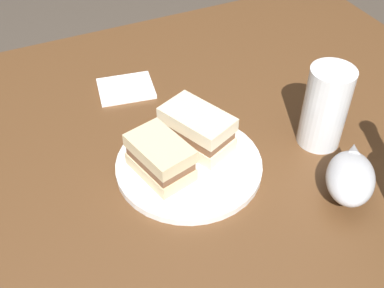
{
  "coord_description": "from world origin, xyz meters",
  "views": [
    {
      "loc": [
        -0.26,
        -0.56,
        1.3
      ],
      "look_at": [
        -0.02,
        -0.02,
        0.75
      ],
      "focal_mm": 44.34,
      "sensor_mm": 36.0,
      "label": 1
    }
  ],
  "objects_px": {
    "sandwich_half_right": "(160,158)",
    "pint_glass": "(324,112)",
    "gravy_boat": "(350,177)",
    "plate": "(189,165)",
    "sandwich_half_left": "(198,129)",
    "napkin": "(126,88)"
  },
  "relations": [
    {
      "from": "sandwich_half_right",
      "to": "pint_glass",
      "type": "xyz_separation_m",
      "value": [
        0.29,
        -0.03,
        0.02
      ]
    },
    {
      "from": "sandwich_half_right",
      "to": "gravy_boat",
      "type": "xyz_separation_m",
      "value": [
        0.25,
        -0.16,
        -0.01
      ]
    },
    {
      "from": "pint_glass",
      "to": "plate",
      "type": "bearing_deg",
      "value": 171.97
    },
    {
      "from": "sandwich_half_left",
      "to": "gravy_boat",
      "type": "bearing_deg",
      "value": -49.35
    },
    {
      "from": "pint_glass",
      "to": "napkin",
      "type": "distance_m",
      "value": 0.4
    },
    {
      "from": "plate",
      "to": "napkin",
      "type": "height_order",
      "value": "plate"
    },
    {
      "from": "plate",
      "to": "gravy_boat",
      "type": "distance_m",
      "value": 0.26
    },
    {
      "from": "plate",
      "to": "sandwich_half_right",
      "type": "bearing_deg",
      "value": -179.98
    },
    {
      "from": "plate",
      "to": "gravy_boat",
      "type": "bearing_deg",
      "value": -38.16
    },
    {
      "from": "sandwich_half_left",
      "to": "pint_glass",
      "type": "relative_size",
      "value": 0.93
    },
    {
      "from": "plate",
      "to": "sandwich_half_left",
      "type": "xyz_separation_m",
      "value": [
        0.03,
        0.04,
        0.04
      ]
    },
    {
      "from": "sandwich_half_left",
      "to": "pint_glass",
      "type": "bearing_deg",
      "value": -18.94
    },
    {
      "from": "plate",
      "to": "pint_glass",
      "type": "distance_m",
      "value": 0.25
    },
    {
      "from": "plate",
      "to": "sandwich_half_left",
      "type": "bearing_deg",
      "value": 46.71
    },
    {
      "from": "pint_glass",
      "to": "gravy_boat",
      "type": "relative_size",
      "value": 1.11
    },
    {
      "from": "gravy_boat",
      "to": "napkin",
      "type": "bearing_deg",
      "value": 118.69
    },
    {
      "from": "sandwich_half_right",
      "to": "gravy_boat",
      "type": "distance_m",
      "value": 0.3
    },
    {
      "from": "sandwich_half_left",
      "to": "sandwich_half_right",
      "type": "distance_m",
      "value": 0.09
    },
    {
      "from": "sandwich_half_right",
      "to": "napkin",
      "type": "xyz_separation_m",
      "value": [
        0.03,
        0.26,
        -0.04
      ]
    },
    {
      "from": "pint_glass",
      "to": "napkin",
      "type": "height_order",
      "value": "pint_glass"
    },
    {
      "from": "sandwich_half_right",
      "to": "sandwich_half_left",
      "type": "bearing_deg",
      "value": 23.37
    },
    {
      "from": "pint_glass",
      "to": "gravy_boat",
      "type": "bearing_deg",
      "value": -106.51
    }
  ]
}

